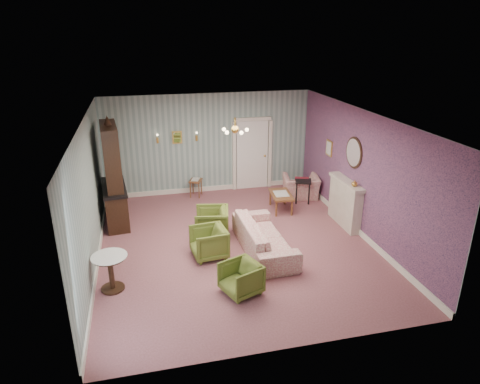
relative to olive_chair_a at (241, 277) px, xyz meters
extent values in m
plane|color=#91545B|center=(0.33, 1.89, -0.33)|extent=(7.00, 7.00, 0.00)
plane|color=white|center=(0.33, 1.89, 2.57)|extent=(7.00, 7.00, 0.00)
plane|color=gray|center=(0.33, 5.39, 1.12)|extent=(6.00, 0.00, 6.00)
plane|color=gray|center=(0.33, -1.61, 1.12)|extent=(6.00, 0.00, 6.00)
plane|color=gray|center=(-2.67, 1.89, 1.12)|extent=(0.00, 7.00, 7.00)
plane|color=gray|center=(3.33, 1.89, 1.12)|extent=(0.00, 7.00, 7.00)
plane|color=#B95C81|center=(3.31, 1.89, 1.12)|extent=(0.00, 7.00, 7.00)
imported|color=#5B6A25|center=(0.00, 0.00, 0.00)|extent=(0.80, 0.83, 0.67)
imported|color=#5B6A25|center=(-0.35, 1.47, 0.03)|extent=(0.74, 0.78, 0.73)
imported|color=#5B6A25|center=(-0.13, 2.38, 0.06)|extent=(0.84, 0.88, 0.78)
imported|color=#A44251|center=(0.87, 1.45, 0.12)|extent=(0.71, 2.31, 0.90)
imported|color=#A44251|center=(2.80, 4.25, 0.10)|extent=(1.09, 0.82, 0.86)
imported|color=gold|center=(3.17, 1.89, 0.90)|extent=(0.15, 0.15, 0.15)
cube|color=maroon|center=(2.75, 4.10, 0.15)|extent=(0.41, 0.28, 0.39)
camera|label=1|loc=(-1.58, -6.56, 4.29)|focal=31.99mm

